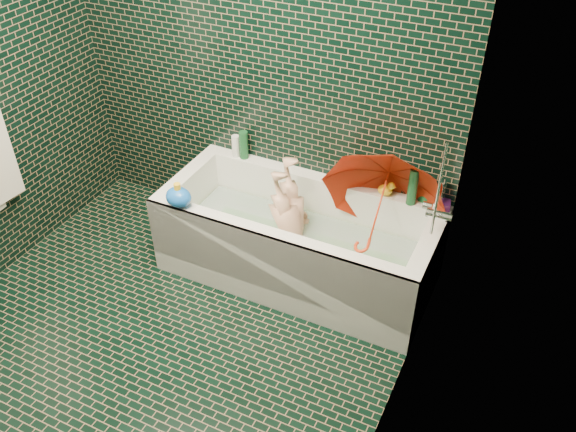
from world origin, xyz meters
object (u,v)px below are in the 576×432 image
at_px(bathtub, 297,248).
at_px(rubber_duck, 386,189).
at_px(bath_toy, 179,197).
at_px(umbrella, 378,209).
at_px(child, 293,232).

xyz_separation_m(bathtub, rubber_duck, (0.44, 0.33, 0.38)).
relative_size(bathtub, bath_toy, 8.57).
distance_m(umbrella, bath_toy, 1.18).
bearing_deg(umbrella, child, -172.32).
xyz_separation_m(child, bath_toy, (-0.59, -0.34, 0.31)).
bearing_deg(bathtub, child, 152.01).
xyz_separation_m(rubber_duck, bath_toy, (-1.07, -0.65, 0.03)).
relative_size(bathtub, umbrella, 2.44).
distance_m(child, rubber_duck, 0.64).
relative_size(umbrella, bath_toy, 3.52).
height_order(umbrella, rubber_duck, umbrella).
relative_size(bathtub, rubber_duck, 14.83).
xyz_separation_m(child, rubber_duck, (0.49, 0.31, 0.28)).
height_order(bathtub, umbrella, umbrella).
distance_m(bathtub, bath_toy, 0.82).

